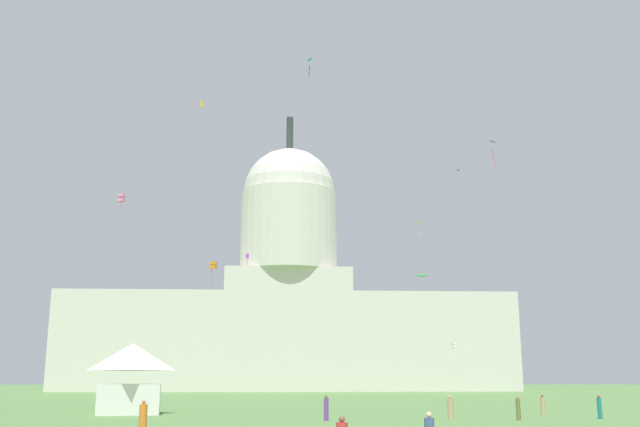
# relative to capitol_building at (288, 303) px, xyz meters

# --- Properties ---
(capitol_building) EXTENTS (112.92, 24.94, 71.65)m
(capitol_building) POSITION_rel_capitol_building_xyz_m (0.00, 0.00, 0.00)
(capitol_building) COLOR beige
(capitol_building) RESTS_ON ground_plane
(event_tent) EXTENTS (6.00, 6.33, 5.89)m
(event_tent) POSITION_rel_capitol_building_xyz_m (-14.92, -120.58, -18.88)
(event_tent) COLOR white
(event_tent) RESTS_ON ground_plane
(person_olive_near_tree_west) EXTENTS (0.38, 0.38, 1.68)m
(person_olive_near_tree_west) POSITION_rel_capitol_building_xyz_m (14.92, -131.55, -21.10)
(person_olive_near_tree_west) COLOR olive
(person_olive_near_tree_west) RESTS_ON ground_plane
(person_purple_edge_east) EXTENTS (0.35, 0.35, 1.76)m
(person_purple_edge_east) POSITION_rel_capitol_building_xyz_m (1.03, -131.56, -21.06)
(person_purple_edge_east) COLOR #703D93
(person_purple_edge_east) RESTS_ON ground_plane
(person_tan_front_center) EXTENTS (0.58, 0.58, 1.74)m
(person_tan_front_center) POSITION_rel_capitol_building_xyz_m (10.30, -130.18, -21.09)
(person_tan_front_center) COLOR tan
(person_tan_front_center) RESTS_ON ground_plane
(person_tan_mid_center) EXTENTS (0.51, 0.51, 1.62)m
(person_tan_mid_center) POSITION_rel_capitol_building_xyz_m (19.93, -122.74, -21.15)
(person_tan_mid_center) COLOR tan
(person_tan_mid_center) RESTS_ON ground_plane
(person_orange_near_tree_east) EXTENTS (0.58, 0.58, 1.72)m
(person_orange_near_tree_east) POSITION_rel_capitol_building_xyz_m (-10.01, -141.74, -21.11)
(person_orange_near_tree_east) COLOR orange
(person_orange_near_tree_east) RESTS_ON ground_plane
(person_teal_mid_left) EXTENTS (0.35, 0.35, 1.73)m
(person_teal_mid_left) POSITION_rel_capitol_building_xyz_m (21.53, -130.18, -21.07)
(person_teal_mid_left) COLOR #1E757A
(person_teal_mid_left) RESTS_ON ground_plane
(kite_yellow_mid) EXTENTS (1.70, 1.88, 2.40)m
(kite_yellow_mid) POSITION_rel_capitol_building_xyz_m (21.31, -62.35, 7.30)
(kite_yellow_mid) COLOR yellow
(kite_white_low) EXTENTS (0.89, 0.91, 3.61)m
(kite_white_low) POSITION_rel_capitol_building_xyz_m (33.57, -35.60, -12.21)
(kite_white_low) COLOR white
(kite_violet_mid) EXTENTS (0.68, 0.15, 2.32)m
(kite_violet_mid) POSITION_rel_capitol_building_xyz_m (-8.69, -43.29, 4.47)
(kite_violet_mid) COLOR purple
(kite_green_low) EXTENTS (1.63, 0.81, 0.30)m
(kite_green_low) POSITION_rel_capitol_building_xyz_m (16.64, -89.40, -5.98)
(kite_green_low) COLOR green
(kite_orange_mid) EXTENTS (1.19, 1.21, 3.46)m
(kite_orange_mid) POSITION_rel_capitol_building_xyz_m (-12.88, -69.88, -1.36)
(kite_orange_mid) COLOR orange
(kite_pink_mid) EXTENTS (1.25, 1.23, 2.89)m
(kite_pink_mid) POSITION_rel_capitol_building_xyz_m (-28.88, -65.74, 10.49)
(kite_pink_mid) COLOR pink
(kite_black_high) EXTENTS (0.89, 1.19, 0.18)m
(kite_black_high) POSITION_rel_capitol_building_xyz_m (30.27, -56.87, 18.69)
(kite_black_high) COLOR black
(kite_blue_high) EXTENTS (1.66, 1.60, 4.50)m
(kite_blue_high) POSITION_rel_capitol_building_xyz_m (33.38, -68.52, 20.05)
(kite_blue_high) COLOR blue
(kite_gold_high) EXTENTS (0.53, 0.62, 1.06)m
(kite_gold_high) POSITION_rel_capitol_building_xyz_m (-13.85, -85.82, 19.64)
(kite_gold_high) COLOR gold
(kite_turquoise_high) EXTENTS (0.78, 1.30, 2.50)m
(kite_turquoise_high) POSITION_rel_capitol_building_xyz_m (1.21, -89.18, 24.89)
(kite_turquoise_high) COLOR teal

